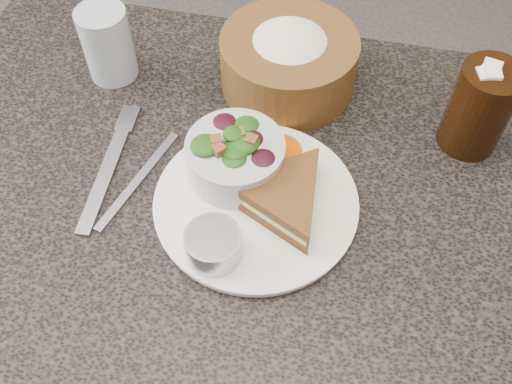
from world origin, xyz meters
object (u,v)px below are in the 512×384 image
Objects in this scene: dinner_plate at (256,203)px; bread_basket at (289,54)px; sandwich at (282,197)px; dressing_ramekin at (213,245)px; cola_glass at (481,105)px; salad_bowl at (235,153)px; dining_table at (253,314)px; water_glass at (107,44)px.

dinner_plate is 0.24m from bread_basket.
dinner_plate is 1.66× the size of sandwich.
dressing_ramekin is 0.48× the size of cola_glass.
salad_bowl reaches higher than dressing_ramekin.
dinner_plate is at bearing -89.36° from bread_basket.
dining_table is 6.40× the size of sandwich.
sandwich reaches higher than dinner_plate.
sandwich is at bearing -16.01° from dining_table.
dressing_ramekin is 0.34× the size of bread_basket.
bread_basket reaches higher than dining_table.
sandwich is 0.78× the size of bread_basket.
sandwich is 1.41× the size of water_glass.
salad_bowl is 1.89× the size of dressing_ramekin.
water_glass is at bearing 177.55° from cola_glass.
salad_bowl is at bearing -33.75° from water_glass.
dining_table is 0.38m from dinner_plate.
sandwich is at bearing -1.83° from dinner_plate.
bread_basket is at bearing 7.40° from water_glass.
cola_glass is (0.26, 0.17, 0.06)m from dinner_plate.
dining_table is 0.54m from water_glass.
bread_basket is 1.43× the size of cola_glass.
dining_table is 14.83× the size of dressing_ramekin.
dressing_ramekin is 0.39m from cola_glass.
dressing_ramekin is 0.32m from bread_basket.
dressing_ramekin is at bearing -110.20° from dinner_plate.
dining_table is 7.19× the size of cola_glass.
dinner_plate is 0.04m from sandwich.
dressing_ramekin is at bearing -88.03° from salad_bowl.
salad_bowl reaches higher than sandwich.
sandwich is (0.04, -0.01, 0.41)m from dining_table.
dressing_ramekin is 0.61× the size of water_glass.
salad_bowl is at bearing 131.46° from dinner_plate.
dining_table is at bearing -170.37° from sandwich.
water_glass is at bearing -172.60° from bread_basket.
dinner_plate is at bearing 69.80° from dressing_ramekin.
cola_glass is at bearing 41.33° from dressing_ramekin.
cola_glass is at bearing 30.92° from dining_table.
dressing_ramekin is at bearing -95.29° from bread_basket.
dining_table is at bearing -35.42° from water_glass.
sandwich is at bearing -142.88° from cola_glass.
bread_basket is at bearing 167.88° from cola_glass.
cola_glass is (0.27, 0.16, 0.44)m from dining_table.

